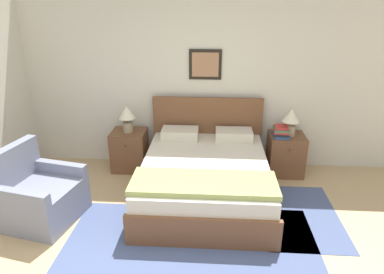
% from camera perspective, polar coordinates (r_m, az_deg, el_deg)
% --- Properties ---
extents(wall_back, '(7.40, 0.09, 2.60)m').
position_cam_1_polar(wall_back, '(5.04, 0.71, 9.42)').
color(wall_back, beige).
rests_on(wall_back, ground_plane).
extents(area_rug_main, '(2.66, 1.83, 0.01)m').
position_cam_1_polar(area_rug_main, '(3.61, -0.48, -19.56)').
color(area_rug_main, '#47567F').
rests_on(area_rug_main, ground_plane).
extents(area_rug_bedside, '(0.91, 1.35, 0.01)m').
position_cam_1_polar(area_rug_bedside, '(4.38, 17.46, -12.32)').
color(area_rug_bedside, '#47567F').
rests_on(area_rug_bedside, ground_plane).
extents(bed, '(1.61, 1.98, 1.08)m').
position_cam_1_polar(bed, '(4.40, 2.19, -6.62)').
color(bed, brown).
rests_on(bed, ground_plane).
extents(armchair, '(0.92, 0.92, 0.88)m').
position_cam_1_polar(armchair, '(4.36, -24.22, -9.02)').
color(armchair, gray).
rests_on(armchair, ground_plane).
extents(nightstand_near_window, '(0.50, 0.48, 0.60)m').
position_cam_1_polar(nightstand_near_window, '(5.21, -10.34, -2.15)').
color(nightstand_near_window, brown).
rests_on(nightstand_near_window, ground_plane).
extents(nightstand_by_door, '(0.50, 0.48, 0.60)m').
position_cam_1_polar(nightstand_by_door, '(5.17, 15.32, -2.79)').
color(nightstand_by_door, brown).
rests_on(nightstand_by_door, ground_plane).
extents(table_lamp_near_window, '(0.24, 0.24, 0.39)m').
position_cam_1_polar(table_lamp_near_window, '(5.00, -10.77, 3.50)').
color(table_lamp_near_window, gray).
rests_on(table_lamp_near_window, nightstand_near_window).
extents(table_lamp_by_door, '(0.24, 0.24, 0.39)m').
position_cam_1_polar(table_lamp_by_door, '(4.97, 16.18, 2.87)').
color(table_lamp_by_door, gray).
rests_on(table_lamp_by_door, nightstand_by_door).
extents(book_thick_bottom, '(0.23, 0.29, 0.03)m').
position_cam_1_polar(book_thick_bottom, '(4.99, 14.51, 0.29)').
color(book_thick_bottom, '#335693').
rests_on(book_thick_bottom, nightstand_by_door).
extents(book_hardcover_middle, '(0.23, 0.26, 0.04)m').
position_cam_1_polar(book_hardcover_middle, '(4.98, 14.55, 0.65)').
color(book_hardcover_middle, '#232328').
rests_on(book_hardcover_middle, book_thick_bottom).
extents(book_novel_upper, '(0.23, 0.27, 0.03)m').
position_cam_1_polar(book_novel_upper, '(4.97, 14.58, 1.01)').
color(book_novel_upper, '#B7332D').
rests_on(book_novel_upper, book_hardcover_middle).
extents(book_slim_near_top, '(0.21, 0.26, 0.03)m').
position_cam_1_polar(book_slim_near_top, '(4.96, 14.61, 1.30)').
color(book_slim_near_top, '#4C7551').
rests_on(book_slim_near_top, book_novel_upper).
extents(book_paperback_top, '(0.19, 0.22, 0.03)m').
position_cam_1_polar(book_paperback_top, '(4.95, 14.65, 1.61)').
color(book_paperback_top, '#B7332D').
rests_on(book_paperback_top, book_slim_near_top).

